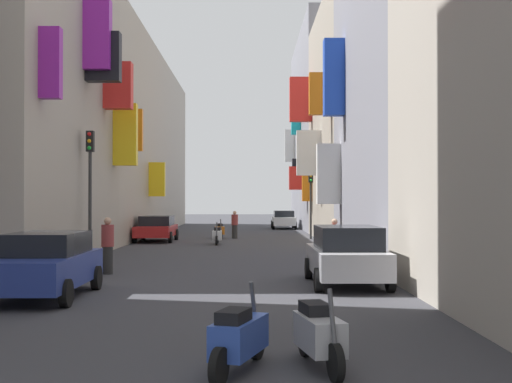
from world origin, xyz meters
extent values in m
plane|color=#38383D|center=(0.00, 30.00, 0.00)|extent=(140.00, 140.00, 0.00)
cube|color=#9E9384|center=(-8.00, 22.01, 6.16)|extent=(6.00, 13.14, 12.31)
cube|color=yellow|center=(-4.48, 27.28, 5.18)|extent=(1.05, 0.50, 2.78)
cube|color=purple|center=(-4.69, 16.77, 6.25)|extent=(0.62, 0.39, 2.08)
cube|color=red|center=(-4.42, 25.33, 7.05)|extent=(1.17, 0.65, 1.95)
cube|color=purple|center=(-4.51, 21.94, 8.35)|extent=(0.97, 0.58, 2.61)
cube|color=black|center=(-4.36, 22.25, 7.60)|extent=(1.28, 0.56, 1.85)
cube|color=#9E9384|center=(-8.00, 44.29, 6.14)|extent=(6.00, 31.42, 12.27)
cube|color=orange|center=(-4.55, 29.76, 5.64)|extent=(0.90, 0.39, 2.04)
cube|color=yellow|center=(-4.51, 37.71, 3.48)|extent=(0.97, 0.40, 2.06)
cube|color=gray|center=(8.00, 21.94, 8.41)|extent=(6.00, 12.12, 16.83)
cube|color=white|center=(4.49, 25.78, 3.35)|extent=(1.01, 0.51, 2.57)
cube|color=blue|center=(4.58, 24.59, 7.27)|extent=(0.84, 0.63, 3.14)
cube|color=#9E9384|center=(8.00, 34.64, 6.52)|extent=(6.00, 13.29, 13.05)
cube|color=orange|center=(4.47, 28.96, 7.29)|extent=(1.06, 0.46, 2.00)
cube|color=red|center=(4.31, 39.09, 8.55)|extent=(1.39, 0.62, 2.78)
cube|color=white|center=(4.33, 33.58, 4.80)|extent=(1.34, 0.38, 2.45)
cube|color=orange|center=(4.69, 38.90, 3.11)|extent=(0.62, 0.42, 1.91)
cube|color=gray|center=(8.00, 50.64, 7.67)|extent=(6.00, 18.72, 15.33)
cube|color=black|center=(4.61, 46.36, 4.40)|extent=(0.78, 0.38, 1.75)
cube|color=red|center=(4.38, 42.33, 3.71)|extent=(1.24, 0.57, 1.57)
cube|color=white|center=(4.56, 54.80, 6.92)|extent=(0.88, 0.36, 2.77)
cube|color=#19B2BF|center=(4.64, 48.24, 8.17)|extent=(0.72, 0.53, 1.87)
cube|color=green|center=(4.45, 42.70, 3.70)|extent=(1.11, 0.58, 1.53)
cube|color=#B21E1E|center=(-3.93, 33.30, 0.58)|extent=(1.85, 4.31, 0.56)
cube|color=black|center=(-3.93, 33.52, 1.12)|extent=(1.63, 2.41, 0.52)
cylinder|color=black|center=(-3.01, 31.88, 0.30)|extent=(0.18, 0.60, 0.60)
cylinder|color=black|center=(-4.85, 31.88, 0.30)|extent=(0.18, 0.60, 0.60)
cylinder|color=black|center=(-3.01, 34.72, 0.30)|extent=(0.18, 0.60, 0.60)
cylinder|color=black|center=(-4.85, 34.72, 0.30)|extent=(0.18, 0.60, 0.60)
cube|color=navy|center=(-3.57, 12.67, 0.64)|extent=(1.72, 4.18, 0.69)
cube|color=black|center=(-3.57, 12.88, 1.24)|extent=(1.51, 2.34, 0.51)
cylinder|color=black|center=(-2.71, 11.30, 0.30)|extent=(0.18, 0.60, 0.60)
cylinder|color=black|center=(-2.71, 14.05, 0.30)|extent=(0.18, 0.60, 0.60)
cylinder|color=black|center=(-4.42, 14.05, 0.30)|extent=(0.18, 0.60, 0.60)
cube|color=#B7B7BC|center=(3.69, 14.92, 0.63)|extent=(1.76, 4.19, 0.67)
cube|color=black|center=(3.69, 14.71, 1.26)|extent=(1.55, 2.35, 0.59)
cylinder|color=black|center=(2.81, 16.30, 0.30)|extent=(0.18, 0.60, 0.60)
cylinder|color=black|center=(4.57, 16.30, 0.30)|extent=(0.18, 0.60, 0.60)
cylinder|color=black|center=(2.81, 13.54, 0.30)|extent=(0.18, 0.60, 0.60)
cylinder|color=black|center=(4.57, 13.54, 0.30)|extent=(0.18, 0.60, 0.60)
cube|color=white|center=(3.71, 48.93, 0.61)|extent=(1.68, 4.34, 0.63)
cube|color=black|center=(3.71, 48.71, 1.17)|extent=(1.48, 2.43, 0.48)
cylinder|color=black|center=(2.87, 50.37, 0.30)|extent=(0.18, 0.60, 0.60)
cylinder|color=black|center=(4.55, 50.37, 0.30)|extent=(0.18, 0.60, 0.60)
cylinder|color=black|center=(2.87, 47.50, 0.30)|extent=(0.18, 0.60, 0.60)
cylinder|color=black|center=(4.55, 47.50, 0.30)|extent=(0.18, 0.60, 0.60)
cube|color=orange|center=(-0.65, 36.29, 0.46)|extent=(0.61, 1.15, 0.45)
cube|color=black|center=(-0.68, 36.49, 0.77)|extent=(0.40, 0.60, 0.16)
cylinder|color=#4C4C51|center=(-0.56, 35.75, 0.79)|extent=(0.10, 0.28, 0.68)
cylinder|color=black|center=(-0.54, 35.61, 0.24)|extent=(0.17, 0.49, 0.48)
cylinder|color=black|center=(-0.75, 36.97, 0.24)|extent=(0.17, 0.49, 0.48)
cube|color=#2D4CAD|center=(1.01, 6.06, 0.46)|extent=(0.79, 1.27, 0.45)
cube|color=black|center=(0.94, 5.85, 0.77)|extent=(0.48, 0.63, 0.16)
cylinder|color=#4C4C51|center=(1.20, 6.62, 0.79)|extent=(0.14, 0.28, 0.68)
cylinder|color=black|center=(1.25, 6.76, 0.24)|extent=(0.25, 0.49, 0.48)
cylinder|color=black|center=(0.77, 5.35, 0.24)|extent=(0.25, 0.49, 0.48)
cube|color=#ADADB2|center=(2.07, 6.24, 0.46)|extent=(0.64, 1.19, 0.45)
cube|color=black|center=(2.04, 6.45, 0.77)|extent=(0.42, 0.61, 0.16)
cylinder|color=#4C4C51|center=(2.18, 5.69, 0.79)|extent=(0.11, 0.28, 0.68)
cylinder|color=black|center=(2.21, 5.55, 0.24)|extent=(0.19, 0.49, 0.48)
cylinder|color=black|center=(1.94, 6.93, 0.24)|extent=(0.19, 0.49, 0.48)
cube|color=silver|center=(-0.53, 30.91, 0.46)|extent=(0.46, 1.14, 0.45)
cube|color=black|center=(-0.53, 31.12, 0.77)|extent=(0.33, 0.56, 0.16)
cylinder|color=#4C4C51|center=(-0.52, 30.35, 0.79)|extent=(0.06, 0.27, 0.68)
cylinder|color=black|center=(-0.52, 30.21, 0.24)|extent=(0.11, 0.48, 0.48)
cylinder|color=black|center=(-0.54, 31.62, 0.24)|extent=(0.11, 0.48, 0.48)
cylinder|color=#2C2C2C|center=(0.23, 36.04, 0.39)|extent=(0.42, 0.42, 0.78)
cylinder|color=maroon|center=(0.23, 36.04, 1.08)|extent=(0.50, 0.50, 0.61)
sphere|color=tan|center=(0.23, 36.04, 1.50)|extent=(0.21, 0.21, 0.21)
cylinder|color=#272727|center=(-3.18, 17.56, 0.42)|extent=(0.38, 0.38, 0.83)
cylinder|color=maroon|center=(-3.18, 17.56, 1.16)|extent=(0.46, 0.46, 0.66)
sphere|color=tan|center=(-3.18, 17.56, 1.61)|extent=(0.23, 0.23, 0.23)
cylinder|color=black|center=(4.02, 19.99, 0.39)|extent=(0.34, 0.34, 0.78)
cylinder|color=maroon|center=(4.02, 19.99, 1.09)|extent=(0.40, 0.40, 0.62)
sphere|color=tan|center=(4.02, 19.99, 1.50)|extent=(0.21, 0.21, 0.21)
cylinder|color=#2D2D2D|center=(4.61, 35.48, 1.62)|extent=(0.12, 0.12, 3.24)
cube|color=black|center=(4.61, 35.48, 3.61)|extent=(0.26, 0.26, 0.75)
sphere|color=red|center=(4.61, 35.34, 3.86)|extent=(0.14, 0.14, 0.14)
sphere|color=orange|center=(4.61, 35.34, 3.61)|extent=(0.14, 0.14, 0.14)
sphere|color=green|center=(4.61, 35.34, 3.36)|extent=(0.14, 0.14, 0.14)
cylinder|color=#2D2D2D|center=(-4.63, 21.36, 1.99)|extent=(0.12, 0.12, 3.98)
cube|color=black|center=(-4.63, 21.36, 4.36)|extent=(0.26, 0.26, 0.75)
sphere|color=red|center=(-4.63, 21.22, 4.61)|extent=(0.14, 0.14, 0.14)
sphere|color=orange|center=(-4.63, 21.22, 4.36)|extent=(0.14, 0.14, 0.14)
sphere|color=green|center=(-4.63, 21.22, 4.11)|extent=(0.14, 0.14, 0.14)
camera|label=1|loc=(1.16, -2.68, 2.26)|focal=46.80mm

